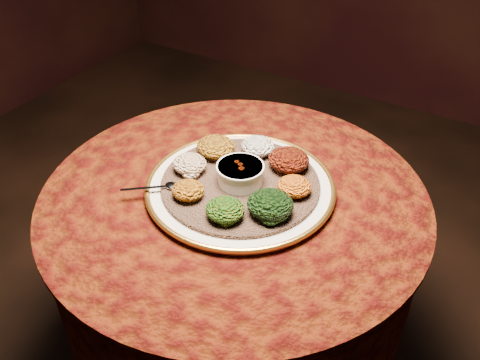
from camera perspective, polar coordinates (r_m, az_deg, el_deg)
The scene contains 13 objects.
table at distance 1.44m, azimuth -0.59°, elevation -7.09°, with size 0.96×0.96×0.73m.
platter at distance 1.32m, azimuth 0.03°, elevation -0.75°, with size 0.47×0.47×0.02m.
injera at distance 1.31m, azimuth 0.03°, elevation -0.37°, with size 0.39×0.39×0.01m, color brown.
stew_bowl at distance 1.29m, azimuth 0.03°, elevation 0.79°, with size 0.12×0.12×0.05m.
spoon at distance 1.30m, azimuth -7.69°, elevation -0.66°, with size 0.12×0.10×0.01m.
portion_ayib at distance 1.40m, azimuth 1.92°, elevation 3.64°, with size 0.09×0.08×0.04m, color white.
portion_kitfo at distance 1.35m, azimuth 5.21°, elevation 2.16°, with size 0.10×0.10×0.05m, color black.
portion_tikil at distance 1.27m, azimuth 5.82°, elevation -0.66°, with size 0.08×0.08×0.04m, color #BA870F.
portion_gomen at distance 1.20m, azimuth 3.25°, elevation -2.60°, with size 0.11×0.10×0.05m, color black.
portion_mixveg at distance 1.19m, azimuth -1.60°, elevation -3.18°, with size 0.09×0.09×0.04m, color #AB400B.
portion_kik at distance 1.26m, azimuth -5.55°, elevation -1.09°, with size 0.08×0.07×0.04m, color #A45D0E.
portion_timatim at distance 1.34m, azimuth -5.39°, elevation 1.73°, with size 0.09×0.08×0.04m, color maroon.
portion_shiro at distance 1.39m, azimuth -2.60°, elevation 3.56°, with size 0.10×0.10×0.05m, color #986D12.
Camera 1 is at (0.53, -0.88, 1.56)m, focal length 40.00 mm.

